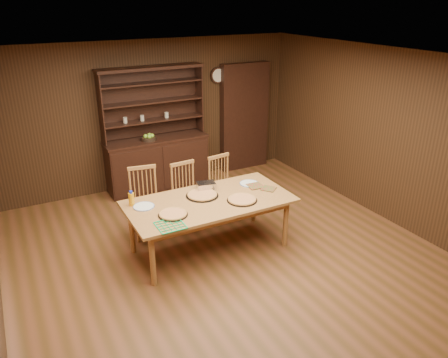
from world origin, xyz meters
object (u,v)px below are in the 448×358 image
chair_right (222,185)px  dining_table (209,205)px  chair_left (145,200)px  china_hutch (157,156)px  juice_bottle (131,199)px  chair_center (186,193)px

chair_right → dining_table: bearing=-135.4°
chair_left → dining_table: bearing=-43.8°
dining_table → chair_left: 1.05m
dining_table → chair_left: chair_left is taller
china_hutch → chair_left: 1.71m
china_hutch → juice_bottle: bearing=-117.7°
chair_center → juice_bottle: bearing=-158.2°
juice_bottle → dining_table: bearing=-19.4°
chair_center → chair_left: bearing=173.1°
dining_table → chair_center: 0.82m
dining_table → chair_left: size_ratio=2.13×
china_hutch → dining_table: china_hutch is taller
chair_right → juice_bottle: chair_right is taller
chair_right → chair_center: bearing=174.6°
dining_table → juice_bottle: bearing=160.6°
chair_left → juice_bottle: bearing=-114.1°
juice_bottle → chair_center: bearing=26.0°
chair_center → china_hutch: bearing=81.7°
juice_bottle → china_hutch: bearing=62.3°
china_hutch → dining_table: 2.38m
chair_left → chair_center: (0.63, -0.03, -0.02)m
china_hutch → juice_bottle: size_ratio=10.69×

